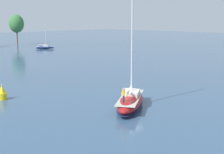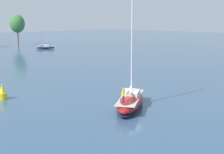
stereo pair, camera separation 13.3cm
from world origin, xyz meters
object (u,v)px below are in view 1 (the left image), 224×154
sailboat_main (130,100)px  channel_buoy (2,93)px  sailboat_moored_mid_channel (45,47)px  tree_shore_left (16,24)px

sailboat_main → channel_buoy: size_ratio=6.38×
sailboat_moored_mid_channel → tree_shore_left: bearing=84.4°
tree_shore_left → channel_buoy: (-45.79, -76.18, -7.59)m
tree_shore_left → sailboat_moored_mid_channel: tree_shore_left is taller
sailboat_moored_mid_channel → channel_buoy: sailboat_moored_mid_channel is taller
sailboat_moored_mid_channel → channel_buoy: 69.44m
channel_buoy → sailboat_main: bearing=-59.6°
tree_shore_left → channel_buoy: tree_shore_left is taller
tree_shore_left → sailboat_moored_mid_channel: size_ratio=1.39×
tree_shore_left → channel_buoy: bearing=-121.0°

